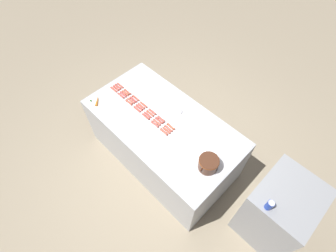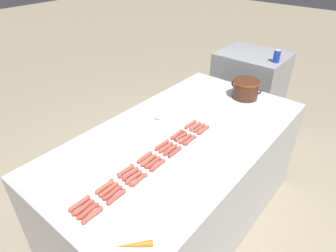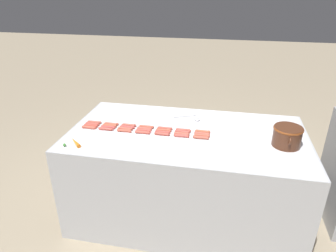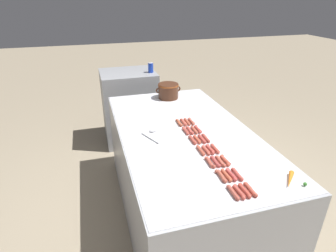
# 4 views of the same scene
# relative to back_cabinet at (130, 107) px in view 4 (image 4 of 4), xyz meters

# --- Properties ---
(ground_plane) EXTENTS (20.00, 20.00, 0.00)m
(ground_plane) POSITION_rel_back_cabinet_xyz_m (0.23, -1.60, -0.49)
(ground_plane) COLOR gray
(griddle_counter) EXTENTS (1.08, 2.02, 0.88)m
(griddle_counter) POSITION_rel_back_cabinet_xyz_m (0.23, -1.60, -0.05)
(griddle_counter) COLOR #ADAFB5
(griddle_counter) RESTS_ON ground_plane
(back_cabinet) EXTENTS (0.71, 0.61, 0.98)m
(back_cabinet) POSITION_rel_back_cabinet_xyz_m (0.00, 0.00, 0.00)
(back_cabinet) COLOR #939599
(back_cabinet) RESTS_ON ground_plane
(hot_dog_0) EXTENTS (0.03, 0.13, 0.03)m
(hot_dog_0) POSITION_rel_back_cabinet_xyz_m (0.22, -2.45, 0.40)
(hot_dog_0) COLOR #AC4F40
(hot_dog_0) RESTS_ON griddle_counter
(hot_dog_1) EXTENTS (0.03, 0.13, 0.03)m
(hot_dog_1) POSITION_rel_back_cabinet_xyz_m (0.22, -2.29, 0.40)
(hot_dog_1) COLOR #B0533F
(hot_dog_1) RESTS_ON griddle_counter
(hot_dog_2) EXTENTS (0.03, 0.13, 0.03)m
(hot_dog_2) POSITION_rel_back_cabinet_xyz_m (0.22, -2.13, 0.40)
(hot_dog_2) COLOR #B25040
(hot_dog_2) RESTS_ON griddle_counter
(hot_dog_3) EXTENTS (0.03, 0.13, 0.03)m
(hot_dog_3) POSITION_rel_back_cabinet_xyz_m (0.22, -1.96, 0.40)
(hot_dog_3) COLOR #B44E3A
(hot_dog_3) RESTS_ON griddle_counter
(hot_dog_4) EXTENTS (0.03, 0.13, 0.03)m
(hot_dog_4) POSITION_rel_back_cabinet_xyz_m (0.22, -1.80, 0.40)
(hot_dog_4) COLOR #AF473A
(hot_dog_4) RESTS_ON griddle_counter
(hot_dog_5) EXTENTS (0.03, 0.13, 0.03)m
(hot_dog_5) POSITION_rel_back_cabinet_xyz_m (0.22, -1.64, 0.40)
(hot_dog_5) COLOR #B34B3F
(hot_dog_5) RESTS_ON griddle_counter
(hot_dog_6) EXTENTS (0.03, 0.13, 0.03)m
(hot_dog_6) POSITION_rel_back_cabinet_xyz_m (0.22, -1.47, 0.40)
(hot_dog_6) COLOR #AE5338
(hot_dog_6) RESTS_ON griddle_counter
(hot_dog_7) EXTENTS (0.03, 0.13, 0.03)m
(hot_dog_7) POSITION_rel_back_cabinet_xyz_m (0.26, -2.45, 0.40)
(hot_dog_7) COLOR #B74A3E
(hot_dog_7) RESTS_ON griddle_counter
(hot_dog_8) EXTENTS (0.03, 0.13, 0.03)m
(hot_dog_8) POSITION_rel_back_cabinet_xyz_m (0.26, -2.29, 0.40)
(hot_dog_8) COLOR #B65138
(hot_dog_8) RESTS_ON griddle_counter
(hot_dog_9) EXTENTS (0.03, 0.13, 0.03)m
(hot_dog_9) POSITION_rel_back_cabinet_xyz_m (0.26, -2.13, 0.40)
(hot_dog_9) COLOR #AF4641
(hot_dog_9) RESTS_ON griddle_counter
(hot_dog_10) EXTENTS (0.03, 0.13, 0.03)m
(hot_dog_10) POSITION_rel_back_cabinet_xyz_m (0.26, -1.97, 0.40)
(hot_dog_10) COLOR #B85041
(hot_dog_10) RESTS_ON griddle_counter
(hot_dog_11) EXTENTS (0.03, 0.13, 0.03)m
(hot_dog_11) POSITION_rel_back_cabinet_xyz_m (0.26, -1.80, 0.40)
(hot_dog_11) COLOR #B94F39
(hot_dog_11) RESTS_ON griddle_counter
(hot_dog_12) EXTENTS (0.03, 0.13, 0.03)m
(hot_dog_12) POSITION_rel_back_cabinet_xyz_m (0.26, -1.64, 0.40)
(hot_dog_12) COLOR #B1493F
(hot_dog_12) RESTS_ON griddle_counter
(hot_dog_13) EXTENTS (0.03, 0.13, 0.03)m
(hot_dog_13) POSITION_rel_back_cabinet_xyz_m (0.26, -1.47, 0.40)
(hot_dog_13) COLOR #B65041
(hot_dog_13) RESTS_ON griddle_counter
(hot_dog_14) EXTENTS (0.03, 0.13, 0.03)m
(hot_dog_14) POSITION_rel_back_cabinet_xyz_m (0.30, -2.45, 0.40)
(hot_dog_14) COLOR #B54538
(hot_dog_14) RESTS_ON griddle_counter
(hot_dog_15) EXTENTS (0.03, 0.13, 0.03)m
(hot_dog_15) POSITION_rel_back_cabinet_xyz_m (0.30, -2.29, 0.40)
(hot_dog_15) COLOR #B84541
(hot_dog_15) RESTS_ON griddle_counter
(hot_dog_16) EXTENTS (0.03, 0.13, 0.03)m
(hot_dog_16) POSITION_rel_back_cabinet_xyz_m (0.30, -2.13, 0.40)
(hot_dog_16) COLOR #B35341
(hot_dog_16) RESTS_ON griddle_counter
(hot_dog_17) EXTENTS (0.03, 0.13, 0.03)m
(hot_dog_17) POSITION_rel_back_cabinet_xyz_m (0.30, -1.97, 0.40)
(hot_dog_17) COLOR #B9473D
(hot_dog_17) RESTS_ON griddle_counter
(hot_dog_18) EXTENTS (0.03, 0.13, 0.03)m
(hot_dog_18) POSITION_rel_back_cabinet_xyz_m (0.30, -1.81, 0.40)
(hot_dog_18) COLOR #B0453C
(hot_dog_18) RESTS_ON griddle_counter
(hot_dog_19) EXTENTS (0.03, 0.13, 0.03)m
(hot_dog_19) POSITION_rel_back_cabinet_xyz_m (0.30, -1.64, 0.40)
(hot_dog_19) COLOR #AB5240
(hot_dog_19) RESTS_ON griddle_counter
(hot_dog_20) EXTENTS (0.03, 0.13, 0.03)m
(hot_dog_20) POSITION_rel_back_cabinet_xyz_m (0.30, -1.47, 0.40)
(hot_dog_20) COLOR #B04F3B
(hot_dog_20) RESTS_ON griddle_counter
(hot_dog_21) EXTENTS (0.03, 0.13, 0.03)m
(hot_dog_21) POSITION_rel_back_cabinet_xyz_m (0.33, -2.45, 0.40)
(hot_dog_21) COLOR #B64F3D
(hot_dog_21) RESTS_ON griddle_counter
(hot_dog_22) EXTENTS (0.03, 0.13, 0.03)m
(hot_dog_22) POSITION_rel_back_cabinet_xyz_m (0.33, -2.30, 0.40)
(hot_dog_22) COLOR #B5493F
(hot_dog_22) RESTS_ON griddle_counter
(hot_dog_23) EXTENTS (0.03, 0.13, 0.03)m
(hot_dog_23) POSITION_rel_back_cabinet_xyz_m (0.33, -2.13, 0.40)
(hot_dog_23) COLOR #B74E3B
(hot_dog_23) RESTS_ON griddle_counter
(hot_dog_24) EXTENTS (0.03, 0.13, 0.03)m
(hot_dog_24) POSITION_rel_back_cabinet_xyz_m (0.33, -1.97, 0.40)
(hot_dog_24) COLOR #B94A3C
(hot_dog_24) RESTS_ON griddle_counter
(hot_dog_25) EXTENTS (0.03, 0.13, 0.03)m
(hot_dog_25) POSITION_rel_back_cabinet_xyz_m (0.33, -1.80, 0.40)
(hot_dog_25) COLOR #AB463A
(hot_dog_25) RESTS_ON griddle_counter
(hot_dog_26) EXTENTS (0.03, 0.13, 0.03)m
(hot_dog_26) POSITION_rel_back_cabinet_xyz_m (0.33, -1.64, 0.40)
(hot_dog_26) COLOR #B84A40
(hot_dog_26) RESTS_ON griddle_counter
(hot_dog_27) EXTENTS (0.03, 0.13, 0.03)m
(hot_dog_27) POSITION_rel_back_cabinet_xyz_m (0.33, -1.48, 0.40)
(hot_dog_27) COLOR #AD4F3D
(hot_dog_27) RESTS_ON griddle_counter
(bean_pot) EXTENTS (0.28, 0.22, 0.16)m
(bean_pot) POSITION_rel_back_cabinet_xyz_m (0.32, -0.81, 0.47)
(bean_pot) COLOR #472616
(bean_pot) RESTS_ON griddle_counter
(serving_spoon) EXTENTS (0.15, 0.26, 0.02)m
(serving_spoon) POSITION_rel_back_cabinet_xyz_m (-0.05, -1.59, 0.39)
(serving_spoon) COLOR #B7B7BC
(serving_spoon) RESTS_ON griddle_counter
(carrot) EXTENTS (0.14, 0.14, 0.03)m
(carrot) POSITION_rel_back_cabinet_xyz_m (0.61, -2.45, 0.40)
(carrot) COLOR orange
(carrot) RESTS_ON griddle_counter
(soda_can) EXTENTS (0.07, 0.07, 0.12)m
(soda_can) POSITION_rel_back_cabinet_xyz_m (0.28, -0.11, 0.55)
(soda_can) COLOR #1938B2
(soda_can) RESTS_ON back_cabinet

